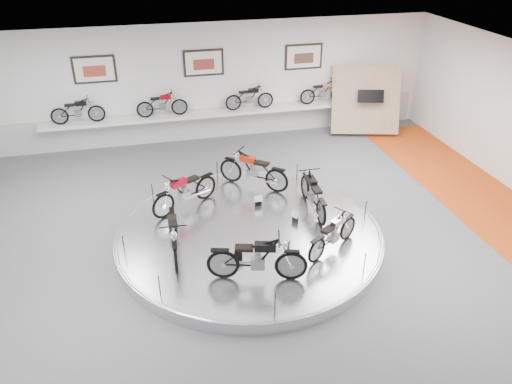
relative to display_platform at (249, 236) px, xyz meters
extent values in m
plane|color=#535356|center=(0.00, -0.30, -0.15)|extent=(16.00, 16.00, 0.00)
plane|color=white|center=(0.00, -0.30, 3.85)|extent=(16.00, 16.00, 0.00)
plane|color=white|center=(0.00, 6.70, 1.85)|extent=(16.00, 0.00, 16.00)
cube|color=#B65D11|center=(6.80, -0.30, -0.14)|extent=(2.40, 12.60, 0.01)
cube|color=#BCBCBA|center=(0.00, 6.68, 0.40)|extent=(15.68, 0.04, 1.10)
cylinder|color=silver|center=(0.00, 0.00, 0.00)|extent=(6.40, 6.40, 0.30)
torus|color=#B2B2BA|center=(0.00, 0.00, 0.12)|extent=(6.40, 6.40, 0.10)
cube|color=silver|center=(0.00, 6.40, 0.85)|extent=(11.00, 0.55, 0.10)
cube|color=white|center=(-3.50, 6.66, 2.55)|extent=(1.35, 0.06, 0.88)
cube|color=white|center=(0.00, 6.66, 2.55)|extent=(1.35, 0.06, 0.88)
cube|color=white|center=(3.50, 6.66, 2.55)|extent=(1.35, 0.06, 0.88)
cube|color=tan|center=(5.60, 5.80, 1.10)|extent=(2.56, 1.52, 2.30)
camera|label=1|loc=(-2.23, -9.86, 6.81)|focal=35.00mm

